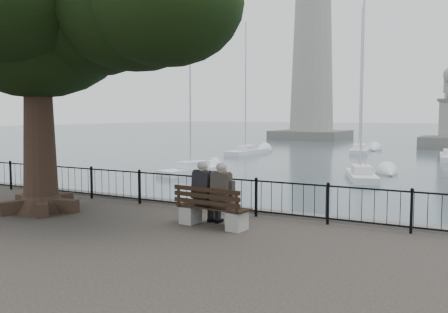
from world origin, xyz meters
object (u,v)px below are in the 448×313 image
Objects in this scene: bench at (212,213)px; person_left at (206,196)px; lighthouse at (312,51)px; tree at (59,8)px; person_right at (225,198)px.

person_left is at bearing 151.68° from bench.
bench is 65.00m from lighthouse.
tree reaches higher than person_left.
person_right is at bearing -72.80° from lighthouse.
person_right is at bearing 6.13° from tree.
bench is 1.22× the size of person_right.
tree is at bearing -172.51° from person_left.
person_left and person_right have the same top height.
bench is 7.04m from tree.
person_right is 6.98m from tree.
tree is (-4.58, -0.44, 5.33)m from bench.
tree is 0.34× the size of lighthouse.
person_right is (0.32, 0.09, 0.39)m from bench.
bench is at bearing -73.10° from lighthouse.
lighthouse is at bearing 106.73° from person_left.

